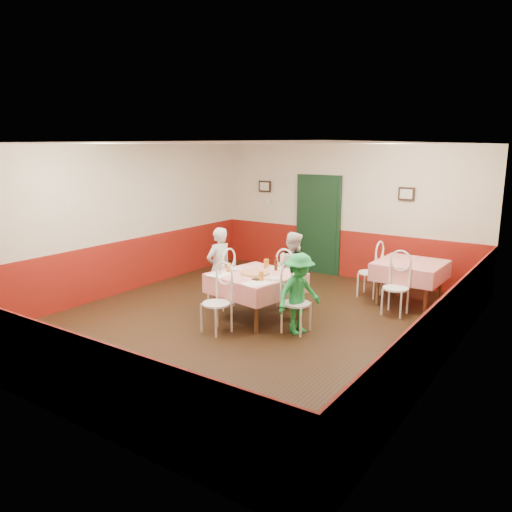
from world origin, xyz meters
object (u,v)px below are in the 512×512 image
Objects in this scene: chair_second_a at (370,273)px; diner_left at (219,268)px; pizza at (255,273)px; diner_far at (292,270)px; chair_near at (216,304)px; beer_bottle at (276,264)px; chair_right at (296,304)px; chair_second_b at (396,288)px; diner_right at (299,294)px; chair_far at (290,282)px; wallet at (256,279)px; main_table at (256,297)px; second_table at (409,283)px; chair_left at (221,282)px; glass_b at (261,276)px; glass_c at (266,264)px; glass_a at (229,268)px.

diner_left is at bearing -41.73° from chair_second_a.
diner_far is at bearing 79.88° from pizza.
beer_bottle is (0.30, 1.20, 0.41)m from chair_near.
chair_right is 1.00× the size of chair_second_b.
diner_right is (0.05, -0.01, 0.17)m from chair_right.
chair_far is 1.00× the size of chair_near.
chair_right is 0.73× the size of diner_right.
chair_second_b reaches higher than wallet.
diner_left is at bearing 169.68° from main_table.
diner_far is (-0.89, -1.35, 0.22)m from chair_second_a.
second_table is 5.50× the size of beer_bottle.
chair_second_b is 2.02× the size of pizza.
chair_near is at bearing 46.90° from diner_left.
chair_near is at bearing 80.20° from diner_far.
main_table is 0.40m from pizza.
diner_left is (-0.88, 0.18, -0.07)m from pizza.
diner_right reaches higher than chair_left.
chair_near is 0.64× the size of diner_left.
second_table is 1.24× the size of chair_left.
chair_near is 0.89m from pizza.
diner_far reaches higher than chair_far.
glass_b reaches higher than pizza.
second_table is at bearing 44.63° from glass_c.
wallet is at bearing -14.03° from glass_a.
chair_right reaches higher than wallet.
wallet is at bearing -121.65° from second_table.
glass_b is at bearing 79.16° from diner_left.
glass_b is (-1.49, -1.79, 0.38)m from chair_second_b.
main_table is 1.36× the size of chair_left.
main_table is at bearing 80.20° from diner_far.
diner_right reaches higher than second_table.
glass_c is at bearing 106.75° from chair_left.
chair_right is at bearing -31.56° from glass_c.
chair_second_b is at bearing 126.88° from diner_left.
glass_c reaches higher than chair_near.
chair_second_b is (1.95, 2.32, 0.00)m from chair_near.
main_table and second_table have the same top height.
second_table is at bearing 66.70° from chair_near.
chair_far is at bearing 88.78° from chair_near.
glass_c is (-1.86, -1.09, 0.39)m from chair_second_b.
chair_second_b is at bearing 115.85° from chair_left.
diner_far reaches higher than glass_c.
diner_far reaches higher than chair_right.
chair_second_a is at bearing 64.32° from beer_bottle.
diner_right is at bearing -30.62° from glass_c.
glass_c reaches higher than pizza.
chair_second_a reaches higher than glass_b.
diner_right is at bearing -0.22° from glass_a.
glass_b is at bearing 121.60° from diner_right.
chair_second_a is 0.64× the size of diner_left.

